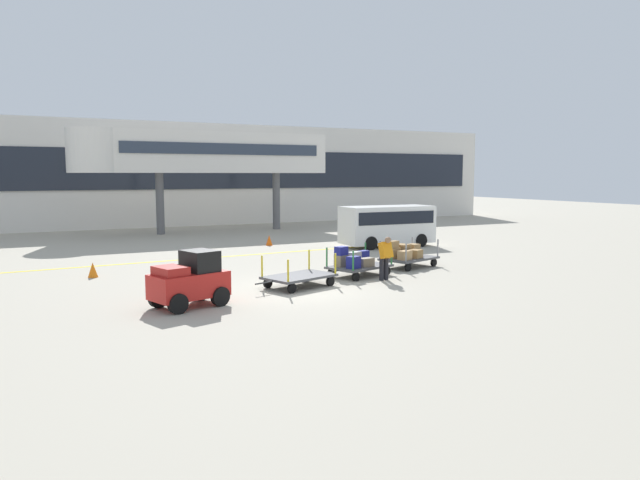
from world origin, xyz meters
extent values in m
plane|color=#A8A08E|center=(0.00, 0.00, 0.00)|extent=(120.00, 120.00, 0.00)
cube|color=yellow|center=(-1.51, 8.30, 0.00)|extent=(18.92, 1.29, 0.01)
cube|color=silver|center=(0.00, 26.00, 3.71)|extent=(58.25, 2.40, 7.42)
cube|color=#1E232D|center=(0.00, 24.75, 4.08)|extent=(55.34, 0.12, 2.80)
cube|color=silver|center=(3.69, 20.00, 5.12)|extent=(14.21, 2.20, 2.60)
cylinder|color=silver|center=(-4.02, 20.00, 5.12)|extent=(3.00, 3.00, 2.60)
cube|color=#2D3847|center=(3.69, 18.86, 5.32)|extent=(12.79, 0.08, 0.70)
cylinder|color=#59595B|center=(-0.22, 20.00, 1.91)|extent=(0.50, 0.50, 3.82)
cylinder|color=#59595B|center=(7.60, 20.00, 1.91)|extent=(0.50, 0.50, 3.82)
cube|color=red|center=(-3.68, -0.99, 0.63)|extent=(2.34, 1.69, 0.70)
cube|color=black|center=(-3.33, -0.87, 1.28)|extent=(1.07, 1.19, 0.60)
cube|color=#A51B16|center=(-4.23, -1.16, 1.10)|extent=(0.95, 1.10, 0.24)
cylinder|color=black|center=(-4.49, -0.70, 0.28)|extent=(0.59, 0.34, 0.56)
cylinder|color=black|center=(-4.17, -1.69, 0.28)|extent=(0.59, 0.34, 0.56)
cylinder|color=black|center=(-3.19, -0.28, 0.28)|extent=(0.59, 0.34, 0.56)
cylinder|color=black|center=(-2.87, -1.27, 0.28)|extent=(0.59, 0.34, 0.56)
cube|color=#4C4C4F|center=(0.32, 0.30, 0.36)|extent=(2.62, 2.04, 0.08)
cylinder|color=gold|center=(-0.89, 0.59, 0.75)|extent=(0.06, 0.06, 0.70)
cylinder|color=gold|center=(-0.49, -0.63, 0.75)|extent=(0.06, 0.06, 0.70)
cylinder|color=gold|center=(1.12, 1.24, 0.75)|extent=(0.06, 0.06, 0.70)
cylinder|color=gold|center=(1.52, 0.02, 0.75)|extent=(0.06, 0.06, 0.70)
cylinder|color=black|center=(-0.69, 0.61, 0.16)|extent=(0.34, 0.19, 0.32)
cylinder|color=black|center=(-0.32, -0.53, 0.16)|extent=(0.34, 0.19, 0.32)
cylinder|color=black|center=(0.95, 1.14, 0.16)|extent=(0.34, 0.19, 0.32)
cylinder|color=black|center=(1.32, 0.00, 0.16)|extent=(0.34, 0.19, 0.32)
cylinder|color=#333333|center=(-1.11, -0.16, 0.34)|extent=(0.68, 0.26, 0.05)
cube|color=#4C4C4F|center=(3.17, 1.23, 0.36)|extent=(2.62, 2.04, 0.08)
cylinder|color=#237033|center=(1.97, 1.51, 0.75)|extent=(0.06, 0.06, 0.70)
cylinder|color=#237033|center=(2.36, 0.29, 0.75)|extent=(0.06, 0.06, 0.70)
cylinder|color=#237033|center=(3.98, 2.17, 0.75)|extent=(0.06, 0.06, 0.70)
cylinder|color=#237033|center=(4.37, 0.94, 0.75)|extent=(0.06, 0.06, 0.70)
cylinder|color=black|center=(2.17, 1.53, 0.16)|extent=(0.34, 0.19, 0.32)
cylinder|color=black|center=(2.53, 0.40, 0.16)|extent=(0.34, 0.19, 0.32)
cylinder|color=black|center=(3.81, 2.06, 0.16)|extent=(0.34, 0.19, 0.32)
cylinder|color=black|center=(4.17, 0.93, 0.16)|extent=(0.34, 0.19, 0.32)
cylinder|color=#333333|center=(1.74, 0.77, 0.34)|extent=(0.68, 0.26, 0.05)
cube|color=#726651|center=(2.44, 1.29, 0.61)|extent=(0.54, 0.46, 0.42)
cube|color=navy|center=(2.63, 0.73, 0.62)|extent=(0.54, 0.49, 0.43)
cube|color=#99999E|center=(3.09, 1.50, 0.64)|extent=(0.61, 0.48, 0.47)
cube|color=#726651|center=(3.25, 0.90, 0.56)|extent=(0.60, 0.43, 0.31)
cube|color=navy|center=(3.65, 1.75, 0.63)|extent=(0.46, 0.36, 0.46)
cube|color=navy|center=(2.44, 1.29, 0.98)|extent=(0.50, 0.44, 0.31)
cube|color=#4C4C4F|center=(6.02, 2.15, 0.36)|extent=(2.62, 2.04, 0.08)
cylinder|color=gray|center=(4.82, 2.44, 0.75)|extent=(0.06, 0.06, 0.70)
cylinder|color=gray|center=(5.22, 1.21, 0.75)|extent=(0.06, 0.06, 0.70)
cylinder|color=gray|center=(6.83, 3.09, 0.75)|extent=(0.06, 0.06, 0.70)
cylinder|color=gray|center=(7.23, 1.86, 0.75)|extent=(0.06, 0.06, 0.70)
cylinder|color=black|center=(5.02, 2.45, 0.16)|extent=(0.34, 0.19, 0.32)
cylinder|color=black|center=(5.39, 1.32, 0.16)|extent=(0.34, 0.19, 0.32)
cylinder|color=black|center=(6.66, 2.98, 0.16)|extent=(0.34, 0.19, 0.32)
cylinder|color=black|center=(7.03, 1.85, 0.16)|extent=(0.34, 0.19, 0.32)
cylinder|color=#333333|center=(4.60, 1.69, 0.34)|extent=(0.68, 0.26, 0.05)
cube|color=#9E7A4C|center=(5.32, 2.27, 0.61)|extent=(0.65, 0.57, 0.41)
cube|color=tan|center=(5.48, 1.67, 0.58)|extent=(0.57, 0.48, 0.36)
cube|color=olive|center=(5.90, 2.44, 0.65)|extent=(0.70, 0.68, 0.51)
cube|color=olive|center=(6.14, 1.88, 0.57)|extent=(0.63, 0.61, 0.34)
cube|color=#9E7A4C|center=(6.56, 2.60, 0.63)|extent=(0.52, 0.51, 0.47)
cube|color=#9E7A4C|center=(5.32, 2.27, 0.95)|extent=(0.53, 0.37, 0.27)
cylinder|color=black|center=(3.42, 0.13, 0.41)|extent=(0.16, 0.16, 0.82)
cylinder|color=black|center=(3.62, 0.14, 0.41)|extent=(0.16, 0.16, 0.82)
cube|color=orange|center=(3.53, 0.03, 1.09)|extent=(0.43, 0.44, 0.61)
sphere|color=#8C6647|center=(3.54, -0.09, 1.45)|extent=(0.22, 0.22, 0.22)
cube|color=white|center=(9.00, 8.35, 1.15)|extent=(4.85, 2.02, 1.90)
cube|color=black|center=(9.00, 8.35, 1.55)|extent=(4.46, 2.05, 0.64)
cylinder|color=black|center=(7.49, 7.51, 0.34)|extent=(0.69, 0.26, 0.68)
cylinder|color=black|center=(10.46, 7.44, 0.34)|extent=(0.69, 0.26, 0.68)
cone|color=#EA590F|center=(3.68, 11.49, 0.28)|extent=(0.36, 0.36, 0.55)
cone|color=orange|center=(-5.63, 5.35, 0.28)|extent=(0.36, 0.36, 0.55)
camera|label=1|loc=(-7.67, -17.19, 3.73)|focal=32.99mm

